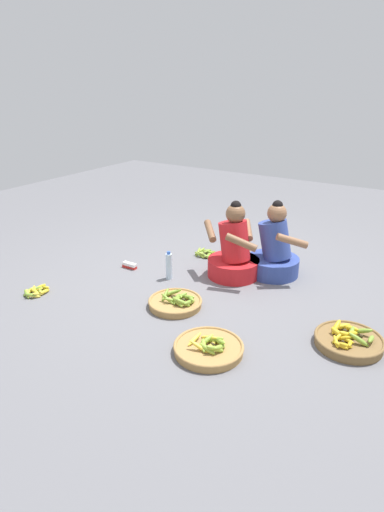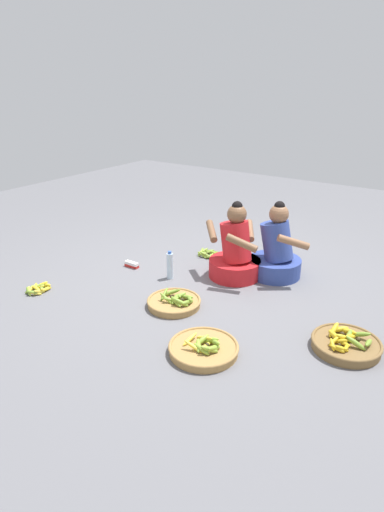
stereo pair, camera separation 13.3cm
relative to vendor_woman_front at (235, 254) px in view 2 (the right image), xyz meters
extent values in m
plane|color=slate|center=(-0.18, -0.30, -0.25)|extent=(10.00, 10.00, 0.00)
cylinder|color=red|center=(0.00, 0.00, -0.16)|extent=(0.52, 0.52, 0.18)
cylinder|color=red|center=(0.00, 0.00, 0.13)|extent=(0.42, 0.37, 0.44)
sphere|color=brown|center=(0.00, 0.00, 0.41)|extent=(0.19, 0.19, 0.19)
sphere|color=black|center=(0.00, 0.00, 0.48)|extent=(0.10, 0.10, 0.10)
cylinder|color=brown|center=(-0.24, -0.05, 0.20)|extent=(0.26, 0.28, 0.16)
cylinder|color=brown|center=(0.17, -0.18, 0.20)|extent=(0.32, 0.13, 0.16)
cylinder|color=#334793|center=(0.32, 0.26, -0.16)|extent=(0.52, 0.52, 0.18)
cylinder|color=#334793|center=(0.32, 0.26, 0.12)|extent=(0.38, 0.31, 0.44)
sphere|color=#8C6042|center=(0.32, 0.26, 0.40)|extent=(0.19, 0.19, 0.19)
sphere|color=black|center=(0.32, 0.26, 0.47)|extent=(0.10, 0.10, 0.10)
cylinder|color=#8C6042|center=(0.05, 0.19, 0.20)|extent=(0.22, 0.30, 0.16)
cylinder|color=#8C6042|center=(0.54, 0.12, 0.20)|extent=(0.30, 0.23, 0.16)
cylinder|color=#A87F47|center=(-0.13, -0.84, -0.22)|extent=(0.46, 0.46, 0.05)
torus|color=#A87F47|center=(-0.13, -0.84, -0.19)|extent=(0.48, 0.48, 0.02)
ellipsoid|color=olive|center=(0.01, -0.84, -0.17)|extent=(0.05, 0.15, 0.07)
ellipsoid|color=olive|center=(-0.01, -0.78, -0.16)|extent=(0.13, 0.13, 0.08)
ellipsoid|color=olive|center=(-0.05, -0.77, -0.17)|extent=(0.15, 0.04, 0.06)
ellipsoid|color=olive|center=(-0.11, -0.80, -0.16)|extent=(0.10, 0.15, 0.07)
ellipsoid|color=olive|center=(-0.11, -0.85, -0.17)|extent=(0.08, 0.15, 0.06)
ellipsoid|color=olive|center=(-0.07, -0.89, -0.16)|extent=(0.15, 0.09, 0.08)
ellipsoid|color=olive|center=(-0.02, -0.89, -0.16)|extent=(0.15, 0.10, 0.10)
sphere|color=#382D19|center=(-0.05, -0.83, -0.17)|extent=(0.03, 0.03, 0.03)
ellipsoid|color=olive|center=(-0.10, -0.82, -0.17)|extent=(0.05, 0.16, 0.07)
ellipsoid|color=olive|center=(-0.12, -0.78, -0.17)|extent=(0.13, 0.13, 0.07)
ellipsoid|color=olive|center=(-0.20, -0.77, -0.16)|extent=(0.15, 0.08, 0.09)
ellipsoid|color=olive|center=(-0.23, -0.79, -0.17)|extent=(0.11, 0.14, 0.07)
ellipsoid|color=olive|center=(-0.24, -0.84, -0.16)|extent=(0.06, 0.15, 0.09)
ellipsoid|color=olive|center=(-0.17, -0.90, -0.16)|extent=(0.15, 0.03, 0.09)
ellipsoid|color=olive|center=(-0.13, -0.89, -0.17)|extent=(0.14, 0.12, 0.07)
sphere|color=#382D19|center=(-0.17, -0.83, -0.17)|extent=(0.03, 0.03, 0.03)
cylinder|color=brown|center=(1.30, -0.64, -0.22)|extent=(0.49, 0.49, 0.06)
torus|color=brown|center=(1.30, -0.64, -0.19)|extent=(0.51, 0.51, 0.02)
ellipsoid|color=olive|center=(1.45, -0.61, -0.16)|extent=(0.04, 0.16, 0.07)
ellipsoid|color=olive|center=(1.36, -0.54, -0.15)|extent=(0.17, 0.06, 0.08)
ellipsoid|color=olive|center=(1.30, -0.61, -0.16)|extent=(0.04, 0.16, 0.07)
ellipsoid|color=olive|center=(1.38, -0.68, -0.15)|extent=(0.16, 0.04, 0.10)
sphere|color=#382D19|center=(1.37, -0.61, -0.16)|extent=(0.03, 0.03, 0.03)
ellipsoid|color=gold|center=(1.32, -0.62, -0.15)|extent=(0.07, 0.16, 0.09)
ellipsoid|color=gold|center=(1.27, -0.54, -0.16)|extent=(0.16, 0.08, 0.07)
ellipsoid|color=gold|center=(1.21, -0.55, -0.16)|extent=(0.14, 0.12, 0.06)
ellipsoid|color=gold|center=(1.19, -0.60, -0.15)|extent=(0.05, 0.15, 0.10)
ellipsoid|color=gold|center=(1.23, -0.66, -0.16)|extent=(0.15, 0.10, 0.07)
ellipsoid|color=gold|center=(1.29, -0.66, -0.15)|extent=(0.15, 0.12, 0.09)
sphere|color=#382D19|center=(1.26, -0.60, -0.16)|extent=(0.03, 0.03, 0.03)
ellipsoid|color=gold|center=(1.33, -0.75, -0.16)|extent=(0.04, 0.12, 0.06)
ellipsoid|color=gold|center=(1.30, -0.71, -0.17)|extent=(0.11, 0.08, 0.05)
ellipsoid|color=gold|center=(1.27, -0.70, -0.16)|extent=(0.12, 0.04, 0.07)
ellipsoid|color=gold|center=(1.23, -0.73, -0.16)|extent=(0.07, 0.11, 0.07)
ellipsoid|color=gold|center=(1.24, -0.78, -0.16)|extent=(0.09, 0.11, 0.07)
ellipsoid|color=gold|center=(1.28, -0.80, -0.17)|extent=(0.11, 0.03, 0.05)
ellipsoid|color=gold|center=(1.31, -0.79, -0.16)|extent=(0.11, 0.09, 0.07)
sphere|color=#382D19|center=(1.28, -0.75, -0.16)|extent=(0.03, 0.03, 0.03)
cylinder|color=#A87F47|center=(0.46, -1.28, -0.22)|extent=(0.50, 0.50, 0.06)
torus|color=#A87F47|center=(0.46, -1.28, -0.19)|extent=(0.52, 0.52, 0.02)
ellipsoid|color=#8CAD38|center=(0.56, -1.29, -0.16)|extent=(0.05, 0.15, 0.09)
ellipsoid|color=#8CAD38|center=(0.53, -1.23, -0.16)|extent=(0.14, 0.11, 0.09)
ellipsoid|color=#8CAD38|center=(0.48, -1.22, -0.16)|extent=(0.15, 0.07, 0.08)
ellipsoid|color=#8CAD38|center=(0.43, -1.27, -0.16)|extent=(0.08, 0.15, 0.08)
ellipsoid|color=#8CAD38|center=(0.44, -1.32, -0.17)|extent=(0.11, 0.14, 0.06)
ellipsoid|color=#8CAD38|center=(0.49, -1.35, -0.17)|extent=(0.15, 0.05, 0.07)
ellipsoid|color=#8CAD38|center=(0.54, -1.33, -0.16)|extent=(0.13, 0.13, 0.09)
sphere|color=#382D19|center=(0.50, -1.28, -0.17)|extent=(0.03, 0.03, 0.03)
ellipsoid|color=yellow|center=(0.49, -1.28, -0.17)|extent=(0.05, 0.16, 0.05)
ellipsoid|color=yellow|center=(0.43, -1.22, -0.16)|extent=(0.16, 0.06, 0.08)
ellipsoid|color=yellow|center=(0.35, -1.28, -0.17)|extent=(0.04, 0.16, 0.06)
ellipsoid|color=yellow|center=(0.43, -1.36, -0.16)|extent=(0.16, 0.05, 0.09)
sphere|color=#382D19|center=(0.42, -1.29, -0.17)|extent=(0.03, 0.03, 0.03)
ellipsoid|color=olive|center=(-1.30, -1.36, -0.22)|extent=(0.03, 0.14, 0.06)
ellipsoid|color=olive|center=(-1.33, -1.32, -0.22)|extent=(0.13, 0.11, 0.08)
ellipsoid|color=olive|center=(-1.38, -1.31, -0.22)|extent=(0.14, 0.08, 0.08)
ellipsoid|color=olive|center=(-1.42, -1.35, -0.22)|extent=(0.08, 0.14, 0.06)
ellipsoid|color=olive|center=(-1.42, -1.38, -0.23)|extent=(0.07, 0.14, 0.06)
ellipsoid|color=olive|center=(-1.39, -1.42, -0.22)|extent=(0.14, 0.09, 0.07)
ellipsoid|color=olive|center=(-1.32, -1.41, -0.22)|extent=(0.12, 0.12, 0.07)
sphere|color=#382D19|center=(-1.36, -1.37, -0.22)|extent=(0.03, 0.03, 0.03)
ellipsoid|color=yellow|center=(-1.30, -1.29, -0.23)|extent=(0.06, 0.13, 0.05)
ellipsoid|color=yellow|center=(-1.35, -1.24, -0.22)|extent=(0.13, 0.05, 0.07)
ellipsoid|color=yellow|center=(-1.40, -1.27, -0.22)|extent=(0.10, 0.12, 0.07)
ellipsoid|color=yellow|center=(-1.39, -1.34, -0.22)|extent=(0.12, 0.11, 0.07)
ellipsoid|color=yellow|center=(-1.34, -1.35, -0.22)|extent=(0.13, 0.05, 0.08)
sphere|color=#382D19|center=(-1.35, -1.30, -0.22)|extent=(0.03, 0.03, 0.03)
ellipsoid|color=yellow|center=(-1.30, -1.37, -0.22)|extent=(0.03, 0.13, 0.08)
ellipsoid|color=yellow|center=(-1.32, -1.32, -0.22)|extent=(0.11, 0.10, 0.08)
ellipsoid|color=yellow|center=(-1.37, -1.31, -0.22)|extent=(0.13, 0.07, 0.07)
ellipsoid|color=yellow|center=(-1.41, -1.37, -0.22)|extent=(0.04, 0.13, 0.07)
ellipsoid|color=yellow|center=(-1.38, -1.41, -0.22)|extent=(0.12, 0.09, 0.07)
ellipsoid|color=yellow|center=(-1.31, -1.41, -0.23)|extent=(0.11, 0.11, 0.06)
sphere|color=#382D19|center=(-1.35, -1.37, -0.23)|extent=(0.03, 0.03, 0.03)
ellipsoid|color=olive|center=(-0.41, 0.32, -0.22)|extent=(0.06, 0.15, 0.07)
ellipsoid|color=olive|center=(-0.44, 0.36, -0.22)|extent=(0.13, 0.11, 0.08)
ellipsoid|color=olive|center=(-0.49, 0.37, -0.22)|extent=(0.15, 0.05, 0.07)
ellipsoid|color=olive|center=(-0.53, 0.34, -0.22)|extent=(0.10, 0.14, 0.06)
ellipsoid|color=olive|center=(-0.53, 0.27, -0.23)|extent=(0.10, 0.14, 0.05)
ellipsoid|color=olive|center=(-0.47, 0.24, -0.22)|extent=(0.14, 0.03, 0.08)
ellipsoid|color=olive|center=(-0.43, 0.27, -0.23)|extent=(0.12, 0.13, 0.05)
sphere|color=#382D19|center=(-0.48, 0.31, -0.22)|extent=(0.03, 0.03, 0.03)
ellipsoid|color=#8CAD38|center=(-0.46, 0.32, -0.23)|extent=(0.05, 0.16, 0.06)
ellipsoid|color=#8CAD38|center=(-0.49, 0.37, -0.22)|extent=(0.15, 0.11, 0.07)
ellipsoid|color=#8CAD38|center=(-0.55, 0.38, -0.22)|extent=(0.16, 0.09, 0.06)
ellipsoid|color=#8CAD38|center=(-0.59, 0.33, -0.22)|extent=(0.08, 0.16, 0.07)
ellipsoid|color=#8CAD38|center=(-0.60, 0.29, -0.22)|extent=(0.06, 0.16, 0.08)
ellipsoid|color=#8CAD38|center=(-0.54, 0.24, -0.22)|extent=(0.16, 0.06, 0.06)
ellipsoid|color=#8CAD38|center=(-0.50, 0.25, -0.21)|extent=(0.15, 0.10, 0.09)
sphere|color=#382D19|center=(-0.53, 0.31, -0.22)|extent=(0.03, 0.03, 0.03)
cylinder|color=silver|center=(-0.51, -0.40, -0.12)|extent=(0.06, 0.06, 0.27)
cylinder|color=#2D59B7|center=(-0.51, -0.40, 0.03)|extent=(0.04, 0.04, 0.02)
cube|color=red|center=(-1.01, -0.41, -0.23)|extent=(0.16, 0.06, 0.03)
cube|color=white|center=(-1.01, -0.42, -0.20)|extent=(0.16, 0.05, 0.03)
camera|label=1|loc=(1.76, -3.55, 1.60)|focal=30.02mm
camera|label=2|loc=(1.87, -3.48, 1.60)|focal=30.02mm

